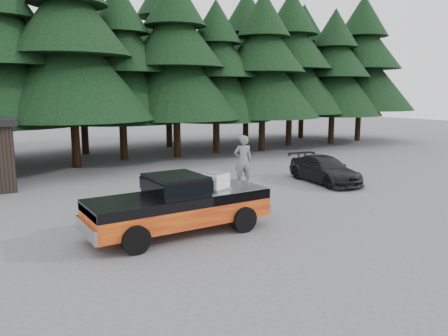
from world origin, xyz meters
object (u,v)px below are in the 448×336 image
pickup_truck (179,213)px  air_compressor (216,182)px  man_on_bed (243,161)px  parked_car (325,169)px

pickup_truck → air_compressor: air_compressor is taller
man_on_bed → parked_car: (7.41, 3.46, -1.54)m
air_compressor → parked_car: air_compressor is taller
man_on_bed → parked_car: size_ratio=0.38×
air_compressor → parked_car: 9.26m
man_on_bed → parked_car: bearing=-134.4°
pickup_truck → parked_car: pickup_truck is taller
pickup_truck → parked_car: size_ratio=1.33×
pickup_truck → air_compressor: 1.58m
pickup_truck → man_on_bed: 2.83m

